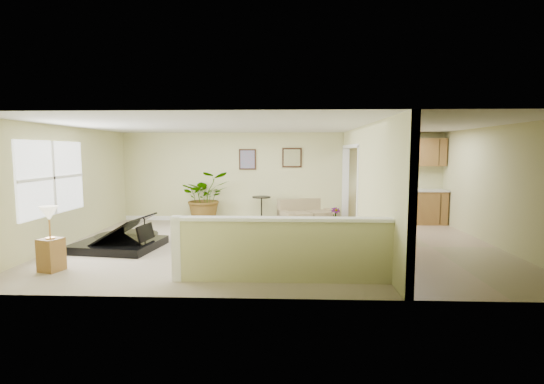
{
  "coord_description": "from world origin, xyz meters",
  "views": [
    {
      "loc": [
        0.18,
        -8.11,
        1.97
      ],
      "look_at": [
        -0.16,
        0.4,
        1.09
      ],
      "focal_mm": 26.0,
      "sensor_mm": 36.0,
      "label": 1
    }
  ],
  "objects_px": {
    "palm_plant": "(205,197)",
    "lamp_stand": "(51,244)",
    "piano_bench": "(216,235)",
    "accent_table": "(261,206)",
    "small_plant": "(335,218)",
    "piano": "(119,217)",
    "loveseat": "(308,211)"
  },
  "relations": [
    {
      "from": "palm_plant",
      "to": "lamp_stand",
      "type": "bearing_deg",
      "value": -109.79
    },
    {
      "from": "piano_bench",
      "to": "accent_table",
      "type": "xyz_separation_m",
      "value": [
        0.76,
        2.78,
        0.23
      ]
    },
    {
      "from": "accent_table",
      "to": "lamp_stand",
      "type": "relative_size",
      "value": 0.68
    },
    {
      "from": "piano_bench",
      "to": "small_plant",
      "type": "xyz_separation_m",
      "value": [
        2.75,
        2.44,
        -0.04
      ]
    },
    {
      "from": "piano",
      "to": "lamp_stand",
      "type": "bearing_deg",
      "value": -96.99
    },
    {
      "from": "palm_plant",
      "to": "lamp_stand",
      "type": "xyz_separation_m",
      "value": [
        -1.63,
        -4.52,
        -0.25
      ]
    },
    {
      "from": "loveseat",
      "to": "lamp_stand",
      "type": "distance_m",
      "value": 6.37
    },
    {
      "from": "piano",
      "to": "accent_table",
      "type": "distance_m",
      "value": 3.98
    },
    {
      "from": "accent_table",
      "to": "small_plant",
      "type": "relative_size",
      "value": 1.51
    },
    {
      "from": "palm_plant",
      "to": "piano_bench",
      "type": "bearing_deg",
      "value": -73.97
    },
    {
      "from": "piano",
      "to": "accent_table",
      "type": "height_order",
      "value": "piano"
    },
    {
      "from": "accent_table",
      "to": "small_plant",
      "type": "xyz_separation_m",
      "value": [
        1.99,
        -0.34,
        -0.26
      ]
    },
    {
      "from": "loveseat",
      "to": "lamp_stand",
      "type": "relative_size",
      "value": 1.7
    },
    {
      "from": "small_plant",
      "to": "lamp_stand",
      "type": "distance_m",
      "value": 6.67
    },
    {
      "from": "piano",
      "to": "palm_plant",
      "type": "xyz_separation_m",
      "value": [
        1.2,
        2.85,
        0.09
      ]
    },
    {
      "from": "piano",
      "to": "palm_plant",
      "type": "bearing_deg",
      "value": 74.52
    },
    {
      "from": "small_plant",
      "to": "piano",
      "type": "bearing_deg",
      "value": -151.9
    },
    {
      "from": "small_plant",
      "to": "lamp_stand",
      "type": "bearing_deg",
      "value": -140.9
    },
    {
      "from": "loveseat",
      "to": "accent_table",
      "type": "height_order",
      "value": "loveseat"
    },
    {
      "from": "piano",
      "to": "piano_bench",
      "type": "height_order",
      "value": "piano"
    },
    {
      "from": "piano",
      "to": "piano_bench",
      "type": "bearing_deg",
      "value": 9.91
    },
    {
      "from": "piano_bench",
      "to": "accent_table",
      "type": "distance_m",
      "value": 2.89
    },
    {
      "from": "piano",
      "to": "palm_plant",
      "type": "height_order",
      "value": "piano"
    },
    {
      "from": "accent_table",
      "to": "small_plant",
      "type": "distance_m",
      "value": 2.03
    },
    {
      "from": "piano_bench",
      "to": "small_plant",
      "type": "bearing_deg",
      "value": 41.64
    },
    {
      "from": "accent_table",
      "to": "palm_plant",
      "type": "height_order",
      "value": "palm_plant"
    },
    {
      "from": "small_plant",
      "to": "accent_table",
      "type": "bearing_deg",
      "value": 170.39
    },
    {
      "from": "loveseat",
      "to": "accent_table",
      "type": "distance_m",
      "value": 1.29
    },
    {
      "from": "piano",
      "to": "lamp_stand",
      "type": "xyz_separation_m",
      "value": [
        -0.43,
        -1.67,
        -0.16
      ]
    },
    {
      "from": "piano",
      "to": "accent_table",
      "type": "bearing_deg",
      "value": 53.49
    },
    {
      "from": "small_plant",
      "to": "lamp_stand",
      "type": "xyz_separation_m",
      "value": [
        -5.17,
        -4.2,
        0.25
      ]
    },
    {
      "from": "loveseat",
      "to": "piano_bench",
      "type": "bearing_deg",
      "value": -149.24
    }
  ]
}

